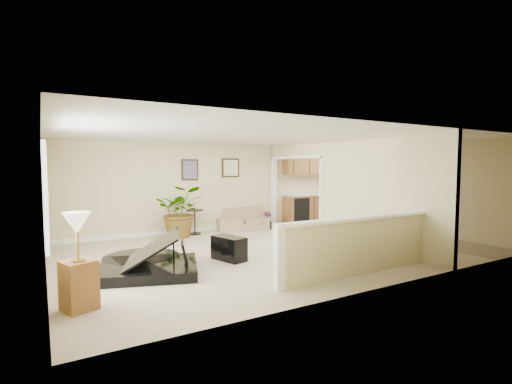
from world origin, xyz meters
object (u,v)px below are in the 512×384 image
accent_table (195,218)px  small_plant (267,222)px  piano (143,235)px  loveseat (241,219)px  piano_bench (229,248)px  palm_plant (181,212)px  lamp_stand (78,269)px

accent_table → small_plant: accent_table is taller
accent_table → piano: bearing=-125.2°
piano → loveseat: (3.54, 3.00, -0.34)m
loveseat → accent_table: size_ratio=2.43×
piano → piano_bench: piano is taller
loveseat → piano_bench: bearing=-107.9°
piano → palm_plant: piano is taller
loveseat → small_plant: (0.72, -0.28, -0.10)m
lamp_stand → accent_table: bearing=53.3°
palm_plant → lamp_stand: 4.95m
lamp_stand → small_plant: bearing=37.1°
piano_bench → palm_plant: size_ratio=0.46×
loveseat → small_plant: 0.78m
palm_plant → piano_bench: bearing=-89.5°
small_plant → piano_bench: bearing=-133.4°
loveseat → small_plant: loveseat is taller
lamp_stand → palm_plant: bearing=56.2°
loveseat → palm_plant: (-1.90, -0.23, 0.35)m
accent_table → lamp_stand: (-3.21, -4.29, 0.11)m
small_plant → lamp_stand: lamp_stand is taller
piano_bench → accent_table: (0.42, 2.98, 0.20)m
accent_table → small_plant: 2.20m
accent_table → palm_plant: palm_plant is taller
loveseat → palm_plant: 1.95m
piano → piano_bench: (1.66, -0.02, -0.42)m
piano_bench → small_plant: (2.60, 2.75, -0.02)m
accent_table → lamp_stand: bearing=-126.7°
piano → small_plant: 5.08m
piano_bench → palm_plant: (-0.02, 2.80, 0.43)m
palm_plant → piano: bearing=-120.5°
small_plant → loveseat: bearing=159.0°
accent_table → small_plant: bearing=-6.0°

